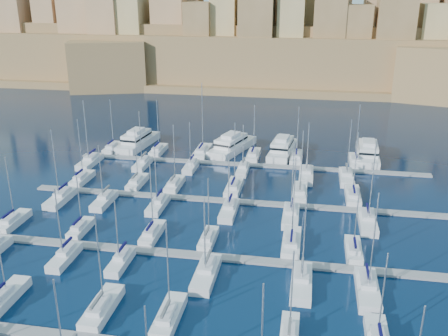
% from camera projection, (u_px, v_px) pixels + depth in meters
% --- Properties ---
extents(ground, '(600.00, 600.00, 0.00)m').
position_uv_depth(ground, '(225.00, 224.00, 90.28)').
color(ground, black).
rests_on(ground, ground).
extents(pontoon_mid_near, '(84.00, 2.00, 0.40)m').
position_uv_depth(pontoon_mid_near, '(212.00, 257.00, 79.11)').
color(pontoon_mid_near, slate).
rests_on(pontoon_mid_near, ground).
extents(pontoon_mid_far, '(84.00, 2.00, 0.40)m').
position_uv_depth(pontoon_mid_far, '(234.00, 201.00, 99.46)').
color(pontoon_mid_far, slate).
rests_on(pontoon_mid_far, ground).
extents(pontoon_far, '(84.00, 2.00, 0.40)m').
position_uv_depth(pontoon_far, '(248.00, 165.00, 119.81)').
color(pontoon_far, slate).
rests_on(pontoon_far, ground).
extents(sailboat_1, '(2.73, 9.10, 14.40)m').
position_uv_depth(sailboat_1, '(4.00, 298.00, 67.78)').
color(sailboat_1, silver).
rests_on(sailboat_1, ground).
extents(sailboat_2, '(2.83, 9.42, 14.24)m').
position_uv_depth(sailboat_2, '(102.00, 308.00, 65.64)').
color(sailboat_2, silver).
rests_on(sailboat_2, ground).
extents(sailboat_3, '(2.70, 9.01, 14.00)m').
position_uv_depth(sailboat_3, '(169.00, 316.00, 63.95)').
color(sailboat_3, silver).
rests_on(sailboat_3, ground).
extents(sailboat_4, '(2.23, 7.45, 12.27)m').
position_uv_depth(sailboat_4, '(289.00, 334.00, 60.72)').
color(sailboat_4, silver).
rests_on(sailboat_4, ground).
extents(sailboat_12, '(2.54, 8.46, 13.00)m').
position_uv_depth(sailboat_12, '(13.00, 221.00, 89.83)').
color(sailboat_12, silver).
rests_on(sailboat_12, ground).
extents(sailboat_13, '(2.23, 7.45, 10.52)m').
position_uv_depth(sailboat_13, '(81.00, 228.00, 87.21)').
color(sailboat_13, silver).
rests_on(sailboat_13, ground).
extents(sailboat_14, '(2.51, 8.35, 14.43)m').
position_uv_depth(sailboat_14, '(152.00, 233.00, 85.49)').
color(sailboat_14, silver).
rests_on(sailboat_14, ground).
extents(sailboat_15, '(2.31, 7.68, 11.77)m').
position_uv_depth(sailboat_15, '(208.00, 239.00, 83.58)').
color(sailboat_15, silver).
rests_on(sailboat_15, ground).
extents(sailboat_16, '(2.94, 9.78, 15.72)m').
position_uv_depth(sailboat_16, '(291.00, 243.00, 82.26)').
color(sailboat_16, silver).
rests_on(sailboat_16, ground).
extents(sailboat_17, '(2.49, 8.29, 11.72)m').
position_uv_depth(sailboat_17, '(353.00, 250.00, 79.97)').
color(sailboat_17, silver).
rests_on(sailboat_17, ground).
extents(sailboat_19, '(2.41, 8.03, 12.77)m').
position_uv_depth(sailboat_19, '(65.00, 257.00, 78.09)').
color(sailboat_19, silver).
rests_on(sailboat_19, ground).
extents(sailboat_20, '(2.30, 7.66, 11.41)m').
position_uv_depth(sailboat_20, '(121.00, 261.00, 76.76)').
color(sailboat_20, silver).
rests_on(sailboat_20, ground).
extents(sailboat_21, '(2.96, 9.88, 13.33)m').
position_uv_depth(sailboat_21, '(206.00, 273.00, 73.50)').
color(sailboat_21, silver).
rests_on(sailboat_21, ground).
extents(sailboat_22, '(2.92, 9.75, 14.93)m').
position_uv_depth(sailboat_22, '(301.00, 282.00, 71.28)').
color(sailboat_22, silver).
rests_on(sailboat_22, ground).
extents(sailboat_23, '(3.01, 10.02, 15.93)m').
position_uv_depth(sailboat_23, '(367.00, 289.00, 69.65)').
color(sailboat_23, silver).
rests_on(sailboat_23, ground).
extents(sailboat_24, '(2.53, 8.43, 14.31)m').
position_uv_depth(sailboat_24, '(82.00, 179.00, 109.66)').
color(sailboat_24, silver).
rests_on(sailboat_24, ground).
extents(sailboat_25, '(2.57, 8.55, 12.60)m').
position_uv_depth(sailboat_25, '(137.00, 182.00, 107.65)').
color(sailboat_25, silver).
rests_on(sailboat_25, ground).
extents(sailboat_26, '(2.64, 8.81, 14.06)m').
position_uv_depth(sailboat_26, '(175.00, 185.00, 106.40)').
color(sailboat_26, silver).
rests_on(sailboat_26, ground).
extents(sailboat_27, '(2.97, 9.91, 14.97)m').
position_uv_depth(sailboat_27, '(234.00, 187.00, 104.80)').
color(sailboat_27, silver).
rests_on(sailboat_27, ground).
extents(sailboat_28, '(2.85, 9.48, 14.03)m').
position_uv_depth(sailboat_28, '(300.00, 192.00, 102.36)').
color(sailboat_28, silver).
rests_on(sailboat_28, ground).
extents(sailboat_29, '(2.87, 9.58, 14.19)m').
position_uv_depth(sailboat_29, '(353.00, 196.00, 100.67)').
color(sailboat_29, silver).
rests_on(sailboat_29, ground).
extents(sailboat_30, '(2.86, 9.53, 15.41)m').
position_uv_depth(sailboat_30, '(61.00, 198.00, 99.64)').
color(sailboat_30, silver).
rests_on(sailboat_30, ground).
extents(sailboat_31, '(2.59, 8.65, 12.70)m').
position_uv_depth(sailboat_31, '(104.00, 200.00, 98.57)').
color(sailboat_31, silver).
rests_on(sailboat_31, ground).
extents(sailboat_32, '(2.61, 8.71, 12.58)m').
position_uv_depth(sailboat_32, '(158.00, 204.00, 96.73)').
color(sailboat_32, silver).
rests_on(sailboat_32, ground).
extents(sailboat_33, '(2.75, 9.18, 13.88)m').
position_uv_depth(sailboat_33, '(229.00, 210.00, 94.21)').
color(sailboat_33, silver).
rests_on(sailboat_33, ground).
extents(sailboat_34, '(2.90, 9.68, 15.55)m').
position_uv_depth(sailboat_34, '(291.00, 215.00, 92.08)').
color(sailboat_34, silver).
rests_on(sailboat_34, ground).
extents(sailboat_35, '(2.99, 9.97, 16.35)m').
position_uv_depth(sailboat_35, '(367.00, 221.00, 89.69)').
color(sailboat_35, silver).
rests_on(sailboat_35, ground).
extents(sailboat_36, '(2.64, 8.81, 13.80)m').
position_uv_depth(sailboat_36, '(113.00, 148.00, 130.47)').
color(sailboat_36, silver).
rests_on(sailboat_36, ground).
extents(sailboat_37, '(2.69, 8.96, 14.04)m').
position_uv_depth(sailboat_37, '(158.00, 150.00, 128.52)').
color(sailboat_37, silver).
rests_on(sailboat_37, ground).
extents(sailboat_38, '(3.24, 10.79, 18.57)m').
position_uv_depth(sailboat_38, '(202.00, 152.00, 127.47)').
color(sailboat_38, silver).
rests_on(sailboat_38, ground).
extents(sailboat_39, '(2.86, 9.53, 13.73)m').
position_uv_depth(sailboat_39, '(253.00, 155.00, 124.74)').
color(sailboat_39, silver).
rests_on(sailboat_39, ground).
extents(sailboat_40, '(2.96, 9.85, 13.68)m').
position_uv_depth(sailboat_40, '(296.00, 158.00, 123.14)').
color(sailboat_40, silver).
rests_on(sailboat_40, ground).
extents(sailboat_41, '(2.88, 9.61, 14.87)m').
position_uv_depth(sailboat_41, '(355.00, 161.00, 120.71)').
color(sailboat_41, silver).
rests_on(sailboat_41, ground).
extents(sailboat_42, '(3.02, 10.07, 16.20)m').
position_uv_depth(sailboat_42, '(90.00, 161.00, 120.31)').
color(sailboat_42, silver).
rests_on(sailboat_42, ground).
extents(sailboat_43, '(2.55, 8.48, 13.90)m').
position_uv_depth(sailboat_43, '(143.00, 164.00, 118.91)').
color(sailboat_43, silver).
rests_on(sailboat_43, ground).
extents(sailboat_44, '(2.44, 8.15, 11.82)m').
position_uv_depth(sailboat_44, '(191.00, 166.00, 117.14)').
color(sailboat_44, silver).
rests_on(sailboat_44, ground).
extents(sailboat_45, '(2.41, 8.03, 11.79)m').
position_uv_depth(sailboat_45, '(243.00, 170.00, 115.17)').
color(sailboat_45, silver).
rests_on(sailboat_45, ground).
extents(sailboat_46, '(3.06, 10.19, 13.41)m').
position_uv_depth(sailboat_46, '(306.00, 175.00, 111.81)').
color(sailboat_46, silver).
rests_on(sailboat_46, ground).
extents(sailboat_47, '(2.96, 9.87, 14.35)m').
position_uv_depth(sailboat_47, '(346.00, 177.00, 110.51)').
color(sailboat_47, silver).
rests_on(sailboat_47, ground).
extents(motor_yacht_a, '(7.14, 17.81, 5.25)m').
position_uv_depth(motor_yacht_a, '(138.00, 140.00, 133.47)').
color(motor_yacht_a, silver).
rests_on(motor_yacht_a, ground).
extents(motor_yacht_b, '(10.78, 19.05, 5.25)m').
position_uv_depth(motor_yacht_b, '(232.00, 145.00, 129.71)').
color(motor_yacht_b, silver).
rests_on(motor_yacht_b, ground).
extents(motor_yacht_c, '(7.07, 17.59, 5.25)m').
position_uv_depth(motor_yacht_c, '(282.00, 148.00, 127.03)').
color(motor_yacht_c, silver).
rests_on(motor_yacht_c, ground).
extents(motor_yacht_d, '(6.15, 17.77, 5.25)m').
position_uv_depth(motor_yacht_d, '(368.00, 152.00, 123.77)').
color(motor_yacht_d, silver).
rests_on(motor_yacht_d, ground).
extents(fortified_city, '(460.00, 108.95, 59.52)m').
position_uv_depth(fortified_city, '(283.00, 46.00, 228.83)').
color(fortified_city, olive).
rests_on(fortified_city, ground).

